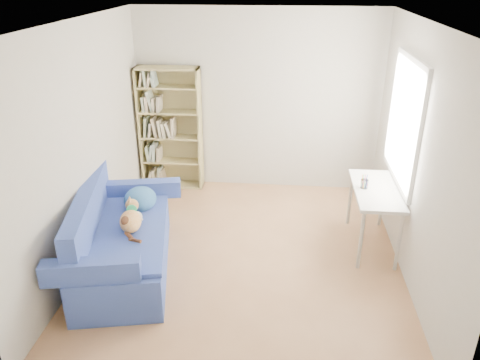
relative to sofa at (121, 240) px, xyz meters
name	(u,v)px	position (x,y,z in m)	size (l,w,h in m)	color
ground	(245,256)	(1.33, 0.34, -0.35)	(4.00, 4.00, 0.00)	#AA764C
room_shell	(255,120)	(1.43, 0.38, 1.28)	(3.54, 4.04, 2.62)	silver
sofa	(121,240)	(0.00, 0.00, 0.00)	(1.26, 2.05, 0.93)	navy
bookshelf	(171,134)	(0.07, 2.19, 0.48)	(0.90, 0.28, 1.80)	tan
desk	(376,195)	(2.81, 0.74, 0.31)	(0.50, 1.10, 0.75)	white
pen_cup	(364,183)	(2.66, 0.75, 0.46)	(0.09, 0.09, 0.17)	white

